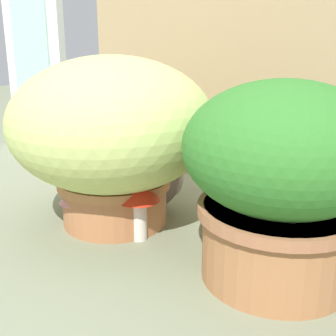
% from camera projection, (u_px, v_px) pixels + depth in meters
% --- Properties ---
extents(ground_plane, '(6.00, 6.00, 0.00)m').
position_uv_depth(ground_plane, '(119.00, 236.00, 1.15)').
color(ground_plane, gray).
extents(cardboard_backdrop, '(0.99, 0.03, 0.84)m').
position_uv_depth(cardboard_backdrop, '(217.00, 60.00, 1.52)').
color(cardboard_backdrop, tan).
rests_on(cardboard_backdrop, ground).
extents(window_panel_white, '(0.31, 0.05, 0.92)m').
position_uv_depth(window_panel_white, '(34.00, 44.00, 1.93)').
color(window_panel_white, white).
rests_on(window_panel_white, ground).
extents(grass_planter, '(0.54, 0.54, 0.46)m').
position_uv_depth(grass_planter, '(112.00, 132.00, 1.17)').
color(grass_planter, '#B16E45').
rests_on(grass_planter, ground).
extents(leafy_planter, '(0.41, 0.41, 0.43)m').
position_uv_depth(leafy_planter, '(282.00, 175.00, 0.90)').
color(leafy_planter, '#AB6F43').
rests_on(leafy_planter, ground).
extents(cat, '(0.35, 0.31, 0.32)m').
position_uv_depth(cat, '(144.00, 172.00, 1.28)').
color(cat, '#62544D').
rests_on(cat, ground).
extents(mushroom_ornament_pink, '(0.10, 0.10, 0.12)m').
position_uv_depth(mushroom_ornament_pink, '(77.00, 201.00, 1.17)').
color(mushroom_ornament_pink, silver).
rests_on(mushroom_ornament_pink, ground).
extents(mushroom_ornament_red, '(0.11, 0.11, 0.16)m').
position_uv_depth(mushroom_ornament_red, '(139.00, 197.00, 1.11)').
color(mushroom_ornament_red, silver).
rests_on(mushroom_ornament_red, ground).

